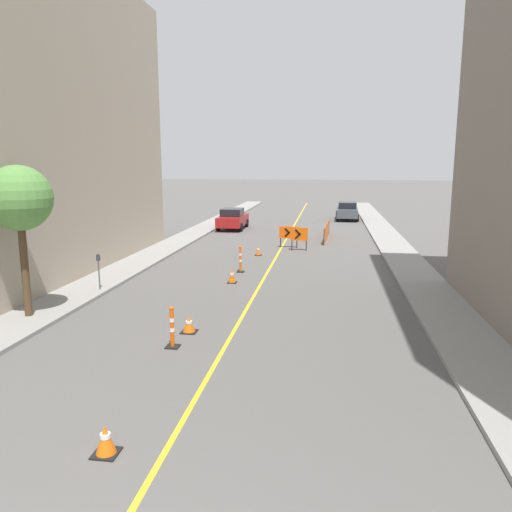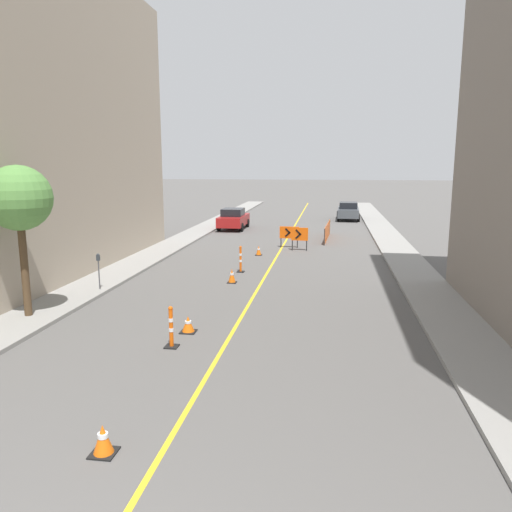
{
  "view_description": "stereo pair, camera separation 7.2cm",
  "coord_description": "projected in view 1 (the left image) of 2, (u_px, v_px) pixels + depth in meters",
  "views": [
    {
      "loc": [
        2.72,
        -3.13,
        4.97
      ],
      "look_at": [
        -0.34,
        17.92,
        1.0
      ],
      "focal_mm": 35.0,
      "sensor_mm": 36.0,
      "label": 1
    },
    {
      "loc": [
        2.79,
        -3.12,
        4.97
      ],
      "look_at": [
        -0.34,
        17.92,
        1.0
      ],
      "focal_mm": 35.0,
      "sensor_mm": 36.0,
      "label": 2
    }
  ],
  "objects": [
    {
      "name": "traffic_cone_third",
      "position": [
        232.0,
        276.0,
        20.98
      ],
      "size": [
        0.38,
        0.38,
        0.6
      ],
      "color": "black",
      "rests_on": "ground_plane"
    },
    {
      "name": "parking_meter_near_curb",
      "position": [
        98.0,
        264.0,
        19.26
      ],
      "size": [
        0.12,
        0.11,
        1.41
      ],
      "color": "#4C4C51",
      "rests_on": "sidewalk_left"
    },
    {
      "name": "delineator_post_rear",
      "position": [
        240.0,
        261.0,
        23.01
      ],
      "size": [
        0.33,
        0.33,
        1.22
      ],
      "color": "black",
      "rests_on": "ground_plane"
    },
    {
      "name": "traffic_cone_nearest",
      "position": [
        106.0,
        440.0,
        8.61
      ],
      "size": [
        0.44,
        0.44,
        0.54
      ],
      "color": "black",
      "rests_on": "ground_plane"
    },
    {
      "name": "safety_mesh_fence",
      "position": [
        327.0,
        231.0,
        32.98
      ],
      "size": [
        0.35,
        5.28,
        1.03
      ],
      "rotation": [
        0.0,
        0.0,
        1.51
      ],
      "color": "#EF560C",
      "rests_on": "ground_plane"
    },
    {
      "name": "sidewalk_right",
      "position": [
        389.0,
        239.0,
        32.71
      ],
      "size": [
        2.0,
        60.29,
        0.13
      ],
      "color": "gray",
      "rests_on": "ground_plane"
    },
    {
      "name": "street_tree_left_near",
      "position": [
        19.0,
        199.0,
        15.42
      ],
      "size": [
        2.04,
        2.04,
        4.8
      ],
      "color": "#4C3823",
      "rests_on": "sidewalk_left"
    },
    {
      "name": "parked_car_curb_near",
      "position": [
        233.0,
        219.0,
        37.97
      ],
      "size": [
        1.93,
        4.3,
        1.59
      ],
      "rotation": [
        0.0,
        0.0,
        -0.0
      ],
      "color": "maroon",
      "rests_on": "ground_plane"
    },
    {
      "name": "delineator_post_front",
      "position": [
        172.0,
        330.0,
        13.58
      ],
      "size": [
        0.36,
        0.36,
        1.16
      ],
      "color": "black",
      "rests_on": "ground_plane"
    },
    {
      "name": "lane_stripe",
      "position": [
        287.0,
        238.0,
        33.67
      ],
      "size": [
        0.12,
        60.29,
        0.01
      ],
      "color": "gold",
      "rests_on": "ground_plane"
    },
    {
      "name": "parked_car_curb_mid",
      "position": [
        347.0,
        211.0,
        44.18
      ],
      "size": [
        1.95,
        4.35,
        1.59
      ],
      "rotation": [
        0.0,
        0.0,
        -0.03
      ],
      "color": "#474C51",
      "rests_on": "ground_plane"
    },
    {
      "name": "traffic_cone_fourth",
      "position": [
        258.0,
        251.0,
        27.26
      ],
      "size": [
        0.35,
        0.35,
        0.54
      ],
      "color": "black",
      "rests_on": "ground_plane"
    },
    {
      "name": "arrow_barricade_primary",
      "position": [
        289.0,
        233.0,
        29.62
      ],
      "size": [
        1.15,
        0.15,
        1.27
      ],
      "rotation": [
        0.0,
        0.0,
        -0.08
      ],
      "color": "#EF560C",
      "rests_on": "ground_plane"
    },
    {
      "name": "arrow_barricade_secondary",
      "position": [
        299.0,
        235.0,
        28.63
      ],
      "size": [
        0.97,
        0.12,
        1.33
      ],
      "rotation": [
        0.0,
        0.0,
        -0.06
      ],
      "color": "#EF560C",
      "rests_on": "ground_plane"
    },
    {
      "name": "traffic_cone_second",
      "position": [
        189.0,
        324.0,
        14.84
      ],
      "size": [
        0.46,
        0.46,
        0.49
      ],
      "color": "black",
      "rests_on": "ground_plane"
    },
    {
      "name": "sidewalk_left",
      "position": [
        191.0,
        235.0,
        34.6
      ],
      "size": [
        2.0,
        60.29,
        0.13
      ],
      "color": "gray",
      "rests_on": "ground_plane"
    }
  ]
}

